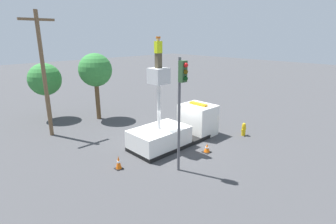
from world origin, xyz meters
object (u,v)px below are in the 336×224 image
(tree_left_bg, at_px, (45,80))
(tree_right_bg, at_px, (95,71))
(worker, at_px, (158,52))
(utility_pole, at_px, (44,71))
(traffic_cone_rear, at_px, (119,163))
(traffic_light_pole, at_px, (181,94))
(traffic_cone_curbside, at_px, (207,148))
(bucket_truck, at_px, (177,129))
(fire_hydrant, at_px, (244,129))

(tree_left_bg, relative_size, tree_right_bg, 0.86)
(worker, distance_m, utility_pole, 8.19)
(worker, relative_size, traffic_cone_rear, 2.32)
(traffic_cone_rear, relative_size, tree_right_bg, 0.14)
(traffic_light_pole, height_order, tree_right_bg, traffic_light_pole)
(worker, height_order, traffic_light_pole, worker)
(traffic_cone_rear, xyz_separation_m, traffic_cone_curbside, (5.02, -1.98, -0.10))
(bucket_truck, distance_m, tree_right_bg, 8.78)
(tree_left_bg, distance_m, utility_pole, 4.33)
(fire_hydrant, bearing_deg, traffic_cone_rear, 167.27)
(bucket_truck, distance_m, fire_hydrant, 4.91)
(tree_left_bg, xyz_separation_m, utility_pole, (-1.33, -3.94, 1.19))
(fire_hydrant, relative_size, traffic_cone_rear, 1.23)
(bucket_truck, height_order, traffic_cone_rear, bucket_truck)
(bucket_truck, bearing_deg, traffic_cone_rear, -174.90)
(worker, relative_size, utility_pole, 0.21)
(traffic_light_pole, bearing_deg, traffic_cone_rear, 132.38)
(bucket_truck, distance_m, utility_pole, 9.65)
(bucket_truck, bearing_deg, traffic_cone_curbside, -86.51)
(fire_hydrant, bearing_deg, bucket_truck, 149.45)
(traffic_light_pole, relative_size, traffic_cone_curbside, 10.57)
(fire_hydrant, bearing_deg, traffic_cone_curbside, 178.97)
(tree_left_bg, xyz_separation_m, tree_right_bg, (3.03, -2.87, 0.74))
(traffic_cone_rear, height_order, tree_left_bg, tree_left_bg)
(worker, bearing_deg, tree_left_bg, 103.54)
(traffic_light_pole, relative_size, utility_pole, 0.70)
(traffic_light_pole, bearing_deg, traffic_cone_curbside, 8.88)
(bucket_truck, relative_size, worker, 3.70)
(fire_hydrant, bearing_deg, traffic_light_pole, -176.95)
(bucket_truck, height_order, worker, worker)
(traffic_cone_curbside, bearing_deg, bucket_truck, 93.49)
(worker, distance_m, traffic_cone_rear, 6.46)
(traffic_cone_curbside, bearing_deg, traffic_cone_rear, 158.48)
(tree_right_bg, height_order, utility_pole, utility_pole)
(fire_hydrant, bearing_deg, utility_pole, 135.70)
(utility_pole, bearing_deg, traffic_cone_curbside, -58.94)
(traffic_light_pole, bearing_deg, worker, 69.05)
(worker, distance_m, traffic_light_pole, 3.53)
(bucket_truck, relative_size, traffic_cone_curbside, 11.64)
(bucket_truck, height_order, fire_hydrant, bucket_truck)
(bucket_truck, xyz_separation_m, worker, (-1.57, 0.00, 4.99))
(fire_hydrant, xyz_separation_m, traffic_cone_rear, (-9.08, 2.05, -0.09))
(traffic_cone_curbside, bearing_deg, fire_hydrant, -1.03)
(traffic_light_pole, bearing_deg, tree_left_bg, 96.40)
(traffic_light_pole, relative_size, tree_left_bg, 1.25)
(traffic_light_pole, distance_m, traffic_cone_rear, 4.99)
(traffic_light_pole, height_order, utility_pole, utility_pole)
(bucket_truck, height_order, traffic_cone_curbside, bucket_truck)
(traffic_light_pole, bearing_deg, fire_hydrant, 3.05)
(traffic_cone_rear, relative_size, traffic_cone_curbside, 1.36)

